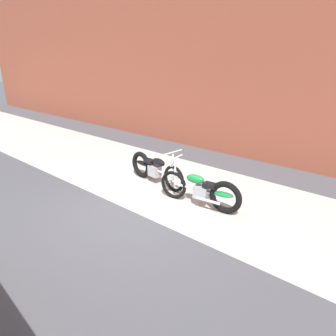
# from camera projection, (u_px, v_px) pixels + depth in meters

# --- Properties ---
(ground_plane) EXTENTS (80.00, 80.00, 0.00)m
(ground_plane) POSITION_uv_depth(u_px,v_px,m) (134.00, 212.00, 6.47)
(ground_plane) COLOR #47474C
(sidewalk_slab) EXTENTS (36.00, 3.50, 0.01)m
(sidewalk_slab) POSITION_uv_depth(u_px,v_px,m) (183.00, 187.00, 7.72)
(sidewalk_slab) COLOR #B2ADA3
(sidewalk_slab) RESTS_ON ground
(brick_building_wall) EXTENTS (36.00, 0.50, 6.27)m
(brick_building_wall) POSITION_uv_depth(u_px,v_px,m) (254.00, 57.00, 9.09)
(brick_building_wall) COLOR brown
(brick_building_wall) RESTS_ON ground
(motorcycle_black) EXTENTS (2.00, 0.61, 1.03)m
(motorcycle_black) POSITION_uv_depth(u_px,v_px,m) (153.00, 168.00, 7.89)
(motorcycle_black) COLOR black
(motorcycle_black) RESTS_ON ground
(motorcycle_green) EXTENTS (2.00, 0.58, 1.03)m
(motorcycle_green) POSITION_uv_depth(u_px,v_px,m) (205.00, 191.00, 6.56)
(motorcycle_green) COLOR black
(motorcycle_green) RESTS_ON ground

